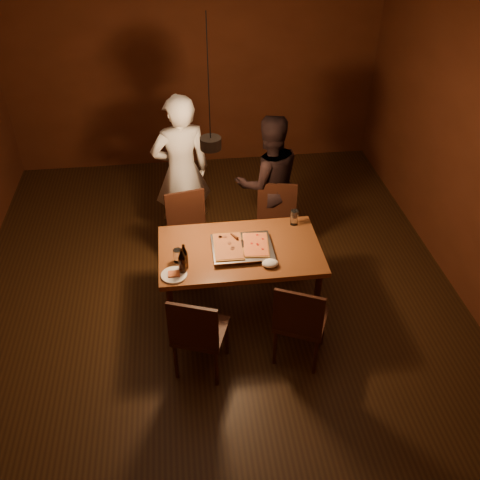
{
  "coord_description": "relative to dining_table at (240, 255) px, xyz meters",
  "views": [
    {
      "loc": [
        -0.26,
        -4.06,
        3.77
      ],
      "look_at": [
        0.23,
        -0.18,
        0.85
      ],
      "focal_mm": 40.0,
      "sensor_mm": 36.0,
      "label": 1
    }
  ],
  "objects": [
    {
      "name": "room_shell",
      "position": [
        -0.23,
        0.18,
        0.72
      ],
      "size": [
        6.0,
        6.0,
        6.0
      ],
      "color": "#35210E",
      "rests_on": "ground"
    },
    {
      "name": "chair_near_left",
      "position": [
        -0.45,
        -0.77,
        -0.14
      ],
      "size": [
        0.54,
        0.54,
        0.49
      ],
      "rotation": [
        0.0,
        0.0,
        -0.35
      ],
      "color": "#38190F",
      "rests_on": "floor"
    },
    {
      "name": "beer_bottle_b",
      "position": [
        -0.52,
        -0.21,
        0.2
      ],
      "size": [
        0.07,
        0.07,
        0.25
      ],
      "color": "black",
      "rests_on": "dining_table"
    },
    {
      "name": "plate_slice",
      "position": [
        -0.62,
        -0.31,
        0.08
      ],
      "size": [
        0.23,
        0.23,
        0.03
      ],
      "color": "white",
      "rests_on": "dining_table"
    },
    {
      "name": "beer_bottle_a",
      "position": [
        -0.54,
        -0.28,
        0.2
      ],
      "size": [
        0.07,
        0.07,
        0.25
      ],
      "color": "black",
      "rests_on": "dining_table"
    },
    {
      "name": "water_glass_right",
      "position": [
        0.58,
        0.33,
        0.15
      ],
      "size": [
        0.08,
        0.08,
        0.16
      ],
      "primitive_type": "cylinder",
      "color": "silver",
      "rests_on": "dining_table"
    },
    {
      "name": "pizza_tray",
      "position": [
        0.02,
        -0.03,
        0.1
      ],
      "size": [
        0.55,
        0.46,
        0.05
      ],
      "primitive_type": "cube",
      "rotation": [
        0.0,
        0.0,
        -0.01
      ],
      "color": "silver",
      "rests_on": "dining_table"
    },
    {
      "name": "pizza_cheese",
      "position": [
        0.14,
        -0.03,
        0.13
      ],
      "size": [
        0.27,
        0.39,
        0.02
      ],
      "primitive_type": "cube",
      "rotation": [
        0.0,
        0.0,
        -0.09
      ],
      "color": "gold",
      "rests_on": "pizza_tray"
    },
    {
      "name": "diner_white",
      "position": [
        -0.48,
        1.28,
        0.2
      ],
      "size": [
        0.72,
        0.55,
        1.76
      ],
      "primitive_type": "imported",
      "rotation": [
        0.0,
        0.0,
        3.36
      ],
      "color": "white",
      "rests_on": "floor"
    },
    {
      "name": "chair_far_left",
      "position": [
        -0.45,
        0.73,
        -0.14
      ],
      "size": [
        0.49,
        0.49,
        0.49
      ],
      "rotation": [
        0.0,
        0.0,
        3.34
      ],
      "color": "#38190F",
      "rests_on": "floor"
    },
    {
      "name": "water_glass_left",
      "position": [
        -0.57,
        -0.11,
        0.14
      ],
      "size": [
        0.08,
        0.08,
        0.13
      ],
      "primitive_type": "cylinder",
      "color": "silver",
      "rests_on": "dining_table"
    },
    {
      "name": "pendant_lamp",
      "position": [
        -0.23,
        0.18,
        1.08
      ],
      "size": [
        0.18,
        0.18,
        1.1
      ],
      "color": "black",
      "rests_on": "ceiling"
    },
    {
      "name": "chair_near_right",
      "position": [
        0.42,
        -0.74,
        -0.14
      ],
      "size": [
        0.56,
        0.56,
        0.49
      ],
      "rotation": [
        0.0,
        0.0,
        -0.43
      ],
      "color": "#38190F",
      "rests_on": "floor"
    },
    {
      "name": "spatula",
      "position": [
        0.01,
        -0.01,
        0.14
      ],
      "size": [
        0.18,
        0.26,
        0.04
      ],
      "primitive_type": null,
      "rotation": [
        0.0,
        0.0,
        0.43
      ],
      "color": "silver",
      "rests_on": "pizza_tray"
    },
    {
      "name": "diner_dark",
      "position": [
        0.45,
        1.11,
        0.1
      ],
      "size": [
        0.83,
        0.69,
        1.55
      ],
      "primitive_type": "imported",
      "rotation": [
        0.0,
        0.0,
        3.28
      ],
      "color": "black",
      "rests_on": "floor"
    },
    {
      "name": "chair_far_right",
      "position": [
        0.49,
        0.76,
        -0.14
      ],
      "size": [
        0.49,
        0.49,
        0.49
      ],
      "rotation": [
        0.0,
        0.0,
        2.95
      ],
      "color": "#38190F",
      "rests_on": "floor"
    },
    {
      "name": "napkin",
      "position": [
        0.23,
        -0.28,
        0.1
      ],
      "size": [
        0.15,
        0.11,
        0.06
      ],
      "primitive_type": "ellipsoid",
      "color": "white",
      "rests_on": "dining_table"
    },
    {
      "name": "dining_table",
      "position": [
        0.0,
        0.0,
        0.0
      ],
      "size": [
        1.5,
        0.9,
        0.75
      ],
      "color": "brown",
      "rests_on": "floor"
    },
    {
      "name": "pizza_meat",
      "position": [
        -0.11,
        -0.03,
        0.13
      ],
      "size": [
        0.27,
        0.42,
        0.02
      ],
      "primitive_type": "cube",
      "rotation": [
        0.0,
        0.0,
        -0.02
      ],
      "color": "maroon",
      "rests_on": "pizza_tray"
    }
  ]
}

